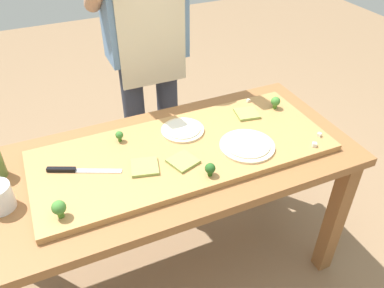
{
  "coord_description": "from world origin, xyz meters",
  "views": [
    {
      "loc": [
        -0.43,
        -1.18,
        1.76
      ],
      "look_at": [
        0.1,
        0.01,
        0.78
      ],
      "focal_mm": 36.36,
      "sensor_mm": 36.0,
      "label": 1
    }
  ],
  "objects_px": {
    "chefs_knife": "(74,170)",
    "broccoli_floret_center_left": "(276,102)",
    "pizza_whole_cheese_artichoke": "(247,145)",
    "pizza_slice_center": "(247,114)",
    "broccoli_floret_center_right": "(210,169)",
    "cheese_crumble_c": "(314,145)",
    "cheese_crumble_a": "(248,100)",
    "pizza_slice_near_left": "(183,161)",
    "broccoli_floret_front_right": "(59,208)",
    "cheese_crumble_b": "(319,135)",
    "pizza_slice_far_right": "(145,167)",
    "prep_table": "(171,176)",
    "broccoli_floret_back_left": "(119,135)",
    "pizza_whole_white_garlic": "(183,130)",
    "cook_center": "(146,39)"
  },
  "relations": [
    {
      "from": "chefs_knife",
      "to": "cheese_crumble_b",
      "type": "height_order",
      "value": "same"
    },
    {
      "from": "pizza_whole_cheese_artichoke",
      "to": "cheese_crumble_c",
      "type": "xyz_separation_m",
      "value": [
        0.26,
        -0.11,
        0.0
      ]
    },
    {
      "from": "broccoli_floret_center_right",
      "to": "pizza_whole_white_garlic",
      "type": "bearing_deg",
      "value": 86.72
    },
    {
      "from": "pizza_whole_white_garlic",
      "to": "cheese_crumble_a",
      "type": "xyz_separation_m",
      "value": [
        0.39,
        0.1,
        -0.0
      ]
    },
    {
      "from": "cheese_crumble_a",
      "to": "broccoli_floret_front_right",
      "type": "bearing_deg",
      "value": -157.59
    },
    {
      "from": "cheese_crumble_b",
      "to": "prep_table",
      "type": "bearing_deg",
      "value": 165.47
    },
    {
      "from": "chefs_knife",
      "to": "broccoli_floret_front_right",
      "type": "relative_size",
      "value": 4.0
    },
    {
      "from": "chefs_knife",
      "to": "broccoli_floret_center_right",
      "type": "distance_m",
      "value": 0.52
    },
    {
      "from": "pizza_whole_white_garlic",
      "to": "pizza_slice_far_right",
      "type": "bearing_deg",
      "value": -143.53
    },
    {
      "from": "pizza_whole_white_garlic",
      "to": "broccoli_floret_center_left",
      "type": "xyz_separation_m",
      "value": [
        0.48,
        -0.0,
        0.03
      ]
    },
    {
      "from": "cheese_crumble_b",
      "to": "cheese_crumble_c",
      "type": "distance_m",
      "value": 0.08
    },
    {
      "from": "cheese_crumble_a",
      "to": "broccoli_floret_center_left",
      "type": "bearing_deg",
      "value": -50.44
    },
    {
      "from": "cheese_crumble_c",
      "to": "cheese_crumble_a",
      "type": "bearing_deg",
      "value": 98.96
    },
    {
      "from": "pizza_slice_center",
      "to": "broccoli_floret_back_left",
      "type": "distance_m",
      "value": 0.6
    },
    {
      "from": "pizza_slice_center",
      "to": "broccoli_floret_center_left",
      "type": "relative_size",
      "value": 1.66
    },
    {
      "from": "cheese_crumble_c",
      "to": "cook_center",
      "type": "height_order",
      "value": "cook_center"
    },
    {
      "from": "cheese_crumble_a",
      "to": "pizza_slice_near_left",
      "type": "bearing_deg",
      "value": -147.66
    },
    {
      "from": "chefs_knife",
      "to": "pizza_whole_white_garlic",
      "type": "bearing_deg",
      "value": 9.11
    },
    {
      "from": "prep_table",
      "to": "broccoli_floret_center_right",
      "type": "relative_size",
      "value": 28.73
    },
    {
      "from": "pizza_whole_cheese_artichoke",
      "to": "broccoli_floret_center_left",
      "type": "bearing_deg",
      "value": 37.44
    },
    {
      "from": "chefs_knife",
      "to": "pizza_whole_cheese_artichoke",
      "type": "height_order",
      "value": "same"
    },
    {
      "from": "pizza_whole_cheese_artichoke",
      "to": "broccoli_floret_center_left",
      "type": "height_order",
      "value": "broccoli_floret_center_left"
    },
    {
      "from": "pizza_slice_far_right",
      "to": "broccoli_floret_front_right",
      "type": "distance_m",
      "value": 0.36
    },
    {
      "from": "prep_table",
      "to": "pizza_slice_near_left",
      "type": "distance_m",
      "value": 0.17
    },
    {
      "from": "broccoli_floret_center_right",
      "to": "pizza_slice_center",
      "type": "bearing_deg",
      "value": 42.12
    },
    {
      "from": "pizza_whole_cheese_artichoke",
      "to": "pizza_slice_near_left",
      "type": "xyz_separation_m",
      "value": [
        -0.28,
        0.01,
        -0.0
      ]
    },
    {
      "from": "pizza_slice_center",
      "to": "cheese_crumble_b",
      "type": "relative_size",
      "value": 6.43
    },
    {
      "from": "pizza_whole_cheese_artichoke",
      "to": "broccoli_floret_back_left",
      "type": "bearing_deg",
      "value": 151.87
    },
    {
      "from": "pizza_slice_far_right",
      "to": "broccoli_floret_center_left",
      "type": "bearing_deg",
      "value": 13.37
    },
    {
      "from": "pizza_slice_near_left",
      "to": "cheese_crumble_c",
      "type": "distance_m",
      "value": 0.55
    },
    {
      "from": "cheese_crumble_a",
      "to": "cheese_crumble_b",
      "type": "relative_size",
      "value": 0.86
    },
    {
      "from": "prep_table",
      "to": "broccoli_floret_back_left",
      "type": "relative_size",
      "value": 31.53
    },
    {
      "from": "cook_center",
      "to": "prep_table",
      "type": "bearing_deg",
      "value": -101.47
    },
    {
      "from": "pizza_slice_center",
      "to": "pizza_slice_far_right",
      "type": "bearing_deg",
      "value": -162.82
    },
    {
      "from": "broccoli_floret_center_right",
      "to": "cheese_crumble_b",
      "type": "relative_size",
      "value": 3.44
    },
    {
      "from": "chefs_knife",
      "to": "pizza_whole_white_garlic",
      "type": "relative_size",
      "value": 1.43
    },
    {
      "from": "prep_table",
      "to": "chefs_knife",
      "type": "height_order",
      "value": "chefs_knife"
    },
    {
      "from": "broccoli_floret_front_right",
      "to": "cook_center",
      "type": "distance_m",
      "value": 1.04
    },
    {
      "from": "broccoli_floret_front_right",
      "to": "pizza_slice_center",
      "type": "bearing_deg",
      "value": 18.34
    },
    {
      "from": "chefs_knife",
      "to": "pizza_slice_center",
      "type": "xyz_separation_m",
      "value": [
        0.81,
        0.08,
        -0.0
      ]
    },
    {
      "from": "pizza_slice_near_left",
      "to": "cheese_crumble_b",
      "type": "distance_m",
      "value": 0.61
    },
    {
      "from": "chefs_knife",
      "to": "pizza_slice_far_right",
      "type": "height_order",
      "value": "chefs_knife"
    },
    {
      "from": "chefs_knife",
      "to": "broccoli_floret_center_left",
      "type": "xyz_separation_m",
      "value": [
        0.96,
        0.08,
        0.03
      ]
    },
    {
      "from": "broccoli_floret_center_left",
      "to": "cheese_crumble_a",
      "type": "bearing_deg",
      "value": 129.56
    },
    {
      "from": "pizza_slice_far_right",
      "to": "cheese_crumble_a",
      "type": "height_order",
      "value": "cheese_crumble_a"
    },
    {
      "from": "broccoli_floret_center_left",
      "to": "pizza_whole_cheese_artichoke",
      "type": "bearing_deg",
      "value": -142.56
    },
    {
      "from": "pizza_whole_white_garlic",
      "to": "cook_center",
      "type": "xyz_separation_m",
      "value": [
        0.03,
        0.53,
        0.22
      ]
    },
    {
      "from": "pizza_slice_far_right",
      "to": "broccoli_floret_back_left",
      "type": "distance_m",
      "value": 0.21
    },
    {
      "from": "prep_table",
      "to": "pizza_slice_far_right",
      "type": "relative_size",
      "value": 14.88
    },
    {
      "from": "pizza_whole_cheese_artichoke",
      "to": "broccoli_floret_center_right",
      "type": "relative_size",
      "value": 4.27
    }
  ]
}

